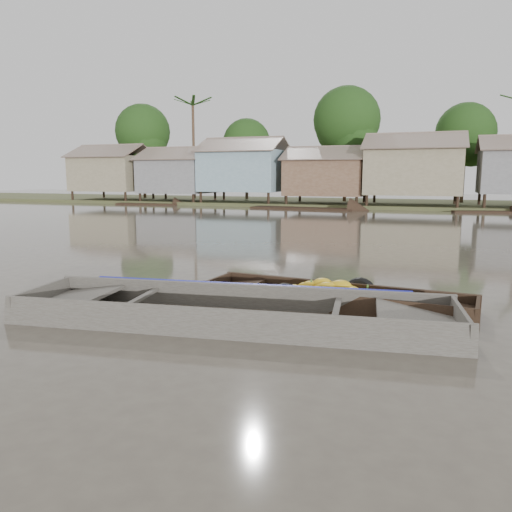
% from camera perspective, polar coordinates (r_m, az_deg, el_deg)
% --- Properties ---
extents(ground, '(120.00, 120.00, 0.00)m').
position_cam_1_polar(ground, '(9.64, -5.83, -5.10)').
color(ground, '#4B4339').
rests_on(ground, ground).
extents(riverbank, '(120.00, 12.47, 10.22)m').
position_cam_1_polar(riverbank, '(40.30, 18.50, 9.75)').
color(riverbank, '#384723').
rests_on(riverbank, ground).
extents(banana_boat, '(5.06, 1.67, 0.72)m').
position_cam_1_polar(banana_boat, '(9.36, 8.42, -4.82)').
color(banana_boat, black).
rests_on(banana_boat, ground).
extents(viewer_boat, '(7.34, 2.75, 0.58)m').
position_cam_1_polar(viewer_boat, '(8.25, -2.57, -7.14)').
color(viewer_boat, '#3D3933').
rests_on(viewer_boat, ground).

